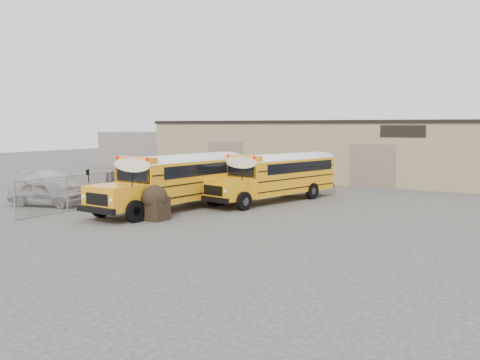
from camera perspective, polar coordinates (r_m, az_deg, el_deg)
The scene contains 10 objects.
ground at distance 26.29m, azimuth -4.17°, elevation -3.56°, with size 120.00×120.00×0.00m, color #3A3936.
warehouse at distance 43.92m, azimuth 10.80°, elevation 3.25°, with size 30.20×10.20×4.67m.
chainlink_fence at distance 32.16m, azimuth -9.96°, elevation -0.28°, with size 0.07×18.07×1.81m.
distant_building_left at distance 56.87m, azimuth -9.87°, elevation 3.25°, with size 8.00×6.00×3.60m, color gray.
school_bus_left at distance 32.26m, azimuth 0.31°, elevation 1.16°, with size 3.40×9.92×2.85m.
school_bus_right at distance 34.96m, azimuth 9.89°, elevation 1.32°, with size 4.35×9.61×2.73m.
tarp_bundle at distance 24.52m, azimuth -9.08°, elevation -2.35°, with size 1.18×1.18×1.61m.
car_silver at distance 30.30m, azimuth -19.93°, elevation -1.33°, with size 1.63×4.04×1.38m, color #A8A8AD.
car_white at distance 34.90m, azimuth -19.43°, elevation -0.32°, with size 2.08×5.10×1.48m, color silver.
car_dark at distance 36.71m, azimuth -11.09°, elevation 0.16°, with size 1.52×4.35×1.43m, color black.
Camera 1 is at (14.75, -21.33, 4.29)m, focal length 40.00 mm.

